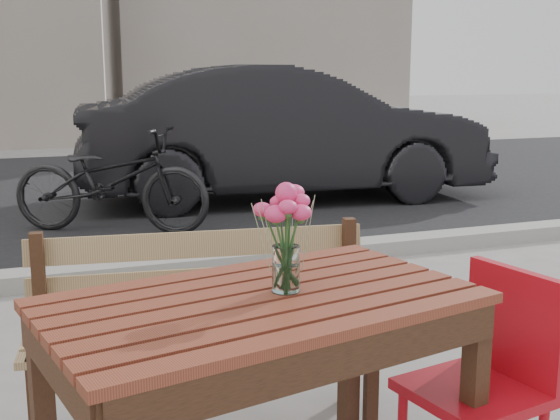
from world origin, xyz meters
name	(u,v)px	position (x,y,z in m)	size (l,w,h in m)	color
street	(98,219)	(0.00, 5.06, 0.03)	(30.00, 8.12, 0.12)	black
main_table	(262,337)	(-0.05, 0.04, 0.65)	(1.38, 0.97, 0.77)	maroon
main_bench	(204,306)	(-0.05, 0.76, 0.51)	(1.40, 0.59, 0.85)	olive
red_chair	(490,370)	(0.71, -0.04, 0.46)	(0.45, 0.45, 0.79)	#B20D18
main_vase	(286,224)	(0.03, 0.06, 0.98)	(0.18, 0.18, 0.33)	white
parked_car	(283,133)	(2.15, 5.64, 0.76)	(1.60, 4.59, 1.51)	black
bicycle	(111,180)	(0.07, 4.56, 0.48)	(0.64, 1.82, 0.96)	black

